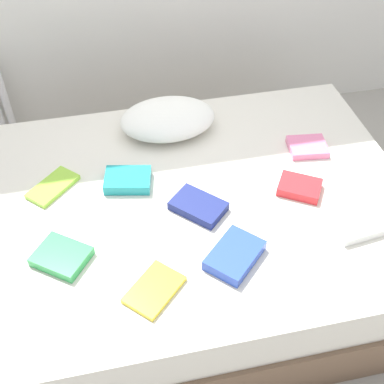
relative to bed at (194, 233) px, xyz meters
name	(u,v)px	position (x,y,z in m)	size (l,w,h in m)	color
ground_plane	(194,264)	(0.00, 0.00, -0.25)	(8.00, 8.00, 0.00)	#9E998E
bed	(194,233)	(0.00, 0.00, 0.00)	(2.00, 1.50, 0.50)	brown
pillow	(168,119)	(-0.03, 0.49, 0.33)	(0.48, 0.33, 0.15)	white
textbook_green	(62,256)	(-0.59, -0.23, 0.27)	(0.20, 0.16, 0.04)	green
textbook_blue	(235,255)	(0.08, -0.38, 0.28)	(0.23, 0.16, 0.05)	#2847B7
textbook_teal	(128,180)	(-0.28, 0.14, 0.28)	(0.21, 0.15, 0.05)	teal
textbook_navy	(199,206)	(0.00, -0.08, 0.27)	(0.23, 0.15, 0.04)	navy
textbook_white	(361,224)	(0.65, -0.32, 0.27)	(0.24, 0.15, 0.04)	white
textbook_yellow	(154,290)	(-0.26, -0.46, 0.26)	(0.22, 0.15, 0.02)	yellow
textbook_red	(300,187)	(0.47, -0.06, 0.27)	(0.19, 0.14, 0.04)	red
textbook_pink	(307,147)	(0.62, 0.20, 0.27)	(0.18, 0.15, 0.04)	pink
textbook_lime	(53,187)	(-0.62, 0.19, 0.26)	(0.23, 0.12, 0.02)	#8CC638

